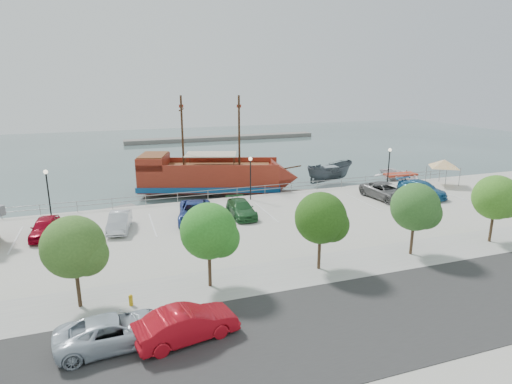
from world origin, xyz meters
name	(u,v)px	position (x,y,z in m)	size (l,w,h in m)	color
ground	(275,230)	(0.00, 0.00, -1.00)	(160.00, 160.00, 0.00)	#3A4E4C
street	(390,314)	(0.00, -16.00, 0.01)	(100.00, 8.00, 0.04)	#2B2B2B
sidewalk	(333,266)	(0.00, -10.00, 0.01)	(100.00, 4.00, 0.05)	#959595
seawall_railing	(246,191)	(0.00, 7.80, 0.53)	(50.00, 0.06, 1.00)	gray
far_shore	(222,138)	(10.00, 55.00, -0.60)	(40.00, 3.00, 0.80)	#66625C
pirate_ship	(221,177)	(-1.17, 13.29, 0.90)	(18.32, 10.13, 11.35)	maroon
patrol_boat	(330,174)	(12.40, 13.08, 0.25)	(2.42, 6.44, 2.49)	#434B52
speedboat	(400,178)	(20.99, 10.69, -0.32)	(4.70, 6.58, 1.36)	white
dock_west	(104,214)	(-13.85, 9.20, -0.81)	(6.55, 1.87, 0.37)	slate
dock_mid	(314,193)	(8.44, 9.20, -0.79)	(7.51, 2.15, 0.43)	#6E665D
dock_east	(377,187)	(16.67, 9.20, -0.79)	(7.46, 2.13, 0.43)	gray
canopy_tent	(445,160)	(22.15, 4.96, 2.92)	(4.83, 4.83, 3.36)	slate
street_van	(114,331)	(-13.34, -14.12, 0.71)	(2.35, 5.09, 1.42)	silver
street_sedan	(186,324)	(-10.21, -14.74, 0.79)	(1.66, 4.77, 1.57)	#B70E1A
fire_hydrant	(131,300)	(-12.46, -10.80, 0.36)	(0.23, 0.23, 0.67)	gold
lamp_post_left	(47,185)	(-18.00, 6.50, 2.94)	(0.36, 0.36, 4.28)	black
lamp_post_mid	(250,171)	(0.00, 6.50, 2.94)	(0.36, 0.36, 4.28)	black
lamp_post_right	(389,160)	(16.00, 6.50, 2.94)	(0.36, 0.36, 4.28)	black
tree_b	(77,249)	(-14.85, -10.07, 3.30)	(3.30, 3.20, 5.00)	#473321
tree_c	(211,233)	(-7.85, -10.07, 3.30)	(3.30, 3.20, 5.00)	#473321
tree_d	(323,220)	(-0.85, -10.07, 3.30)	(3.30, 3.20, 5.00)	#473321
tree_e	(418,208)	(6.15, -10.07, 3.30)	(3.30, 3.20, 5.00)	#473321
tree_f	(498,199)	(13.15, -10.07, 3.30)	(3.30, 3.20, 5.00)	#473321
parked_car_a	(45,227)	(-17.92, 1.93, 0.74)	(1.75, 4.36, 1.48)	maroon
parked_car_b	(119,222)	(-12.57, 1.58, 0.71)	(1.51, 4.32, 1.42)	silver
parked_car_c	(195,212)	(-6.50, 1.75, 0.81)	(2.68, 5.82, 1.62)	navy
parked_car_d	(241,209)	(-2.42, 1.81, 0.69)	(1.92, 4.72, 1.37)	#245B2D
parked_car_g	(386,191)	(12.74, 2.23, 0.80)	(2.65, 5.74, 1.60)	slate
parked_car_h	(422,189)	(16.81, 1.92, 0.78)	(2.17, 5.34, 1.55)	#1E5D8D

